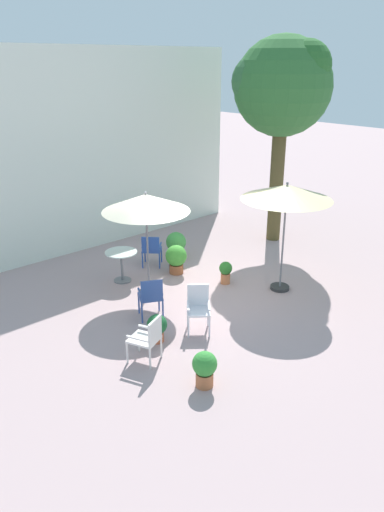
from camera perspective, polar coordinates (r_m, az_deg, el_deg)
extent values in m
plane|color=#B19494|center=(11.24, 0.42, -4.39)|extent=(60.00, 60.00, 0.00)
cube|color=white|center=(13.76, -12.04, 11.81)|extent=(9.79, 0.30, 5.34)
cylinder|color=brown|center=(14.34, 9.82, 8.40)|extent=(0.39, 0.39, 3.40)
sphere|color=#2F6931|center=(13.97, 10.55, 18.89)|extent=(2.63, 2.63, 2.63)
sphere|color=#236526|center=(14.66, 11.29, 17.94)|extent=(1.58, 1.58, 1.58)
sphere|color=#306236|center=(13.80, 7.80, 19.56)|extent=(1.44, 1.44, 1.44)
sphere|color=#276028|center=(13.70, 13.15, 20.85)|extent=(1.31, 1.31, 1.31)
cylinder|color=#2D2D2D|center=(11.26, -5.03, -4.19)|extent=(0.44, 0.44, 0.08)
cylinder|color=slate|center=(10.81, -5.23, 1.19)|extent=(0.04, 0.04, 2.34)
cone|color=beige|center=(10.51, -5.41, 6.21)|extent=(1.91, 1.91, 0.37)
sphere|color=slate|center=(10.45, -5.45, 7.35)|extent=(0.06, 0.06, 0.06)
cylinder|color=#2D2D2D|center=(11.61, 10.20, -3.63)|extent=(0.44, 0.44, 0.08)
cylinder|color=slate|center=(11.15, 10.61, 1.96)|extent=(0.04, 0.04, 2.49)
cone|color=beige|center=(10.83, 11.01, 7.34)|extent=(2.01, 2.01, 0.32)
sphere|color=slate|center=(10.79, 11.08, 8.32)|extent=(0.06, 0.06, 0.06)
cylinder|color=silver|center=(11.68, -8.29, 0.45)|extent=(0.77, 0.77, 0.02)
cylinder|color=slate|center=(11.83, -8.19, -1.26)|extent=(0.06, 0.06, 0.74)
cylinder|color=slate|center=(11.97, -8.10, -2.81)|extent=(0.42, 0.42, 0.03)
cube|color=white|center=(8.74, -5.64, -9.64)|extent=(0.61, 0.63, 0.04)
cube|color=white|center=(8.52, -4.35, -8.67)|extent=(0.40, 0.20, 0.42)
cube|color=white|center=(8.83, -5.00, -8.35)|extent=(0.21, 0.42, 0.03)
cube|color=white|center=(8.53, -6.35, -9.59)|extent=(0.21, 0.42, 0.03)
cylinder|color=white|center=(9.11, -6.21, -9.89)|extent=(0.04, 0.04, 0.41)
cylinder|color=white|center=(8.82, -7.57, -11.15)|extent=(0.04, 0.04, 0.41)
cylinder|color=white|center=(8.91, -3.61, -10.58)|extent=(0.04, 0.04, 0.41)
cylinder|color=white|center=(8.61, -4.92, -11.90)|extent=(0.04, 0.04, 0.41)
cube|color=#345096|center=(10.09, -4.89, -4.73)|extent=(0.62, 0.62, 0.04)
cube|color=#345096|center=(9.80, -4.71, -4.04)|extent=(0.41, 0.24, 0.43)
cube|color=#345096|center=(10.07, -3.71, -3.99)|extent=(0.22, 0.38, 0.03)
cube|color=#345096|center=(10.01, -6.11, -4.25)|extent=(0.22, 0.38, 0.03)
cylinder|color=#345096|center=(10.42, -3.88, -5.30)|extent=(0.04, 0.04, 0.45)
cylinder|color=#345096|center=(10.36, -6.22, -5.56)|extent=(0.04, 0.04, 0.45)
cylinder|color=#345096|center=(10.05, -3.41, -6.37)|extent=(0.04, 0.04, 0.45)
cylinder|color=#345096|center=(9.99, -5.85, -6.65)|extent=(0.04, 0.04, 0.45)
cube|color=#274AA1|center=(12.62, -4.71, 0.76)|extent=(0.66, 0.66, 0.04)
cube|color=#274AA1|center=(12.36, -4.87, 1.35)|extent=(0.34, 0.35, 0.39)
cube|color=#274AA1|center=(12.55, -3.74, 1.25)|extent=(0.32, 0.31, 0.03)
cube|color=#274AA1|center=(12.61, -5.70, 1.29)|extent=(0.32, 0.31, 0.03)
cylinder|color=#274AA1|center=(12.87, -3.58, 0.13)|extent=(0.04, 0.04, 0.42)
cylinder|color=#274AA1|center=(12.93, -5.51, 0.18)|extent=(0.04, 0.04, 0.42)
cylinder|color=#274AA1|center=(12.49, -3.81, -0.58)|extent=(0.04, 0.04, 0.42)
cylinder|color=#274AA1|center=(12.55, -5.80, -0.53)|extent=(0.04, 0.04, 0.42)
cube|color=white|center=(9.54, 0.76, -6.45)|extent=(0.63, 0.63, 0.04)
cube|color=white|center=(9.60, 0.71, -4.56)|extent=(0.35, 0.30, 0.46)
cube|color=white|center=(9.47, -0.45, -5.84)|extent=(0.29, 0.34, 0.03)
cube|color=white|center=(9.49, 1.98, -5.79)|extent=(0.29, 0.34, 0.03)
cylinder|color=white|center=(9.47, -0.42, -8.32)|extent=(0.04, 0.04, 0.43)
cylinder|color=white|center=(9.49, 2.05, -8.27)|extent=(0.04, 0.04, 0.43)
cylinder|color=white|center=(9.83, -0.49, -7.11)|extent=(0.04, 0.04, 0.43)
cylinder|color=white|center=(9.84, 1.88, -7.06)|extent=(0.04, 0.04, 0.43)
cylinder|color=#C87043|center=(11.71, 3.92, -2.60)|extent=(0.22, 0.22, 0.26)
cylinder|color=#382819|center=(11.66, 3.93, -2.07)|extent=(0.20, 0.20, 0.02)
sphere|color=#2C7528|center=(11.60, 3.95, -1.42)|extent=(0.31, 0.31, 0.31)
cylinder|color=#BB5836|center=(9.42, -4.07, -9.36)|extent=(0.25, 0.25, 0.20)
cylinder|color=#382819|center=(9.38, -4.08, -8.89)|extent=(0.22, 0.22, 0.02)
sphere|color=#1A562A|center=(9.29, -4.11, -7.97)|extent=(0.39, 0.39, 0.39)
cylinder|color=#9A5330|center=(12.25, -1.85, -1.46)|extent=(0.35, 0.35, 0.24)
cylinder|color=#382819|center=(12.21, -1.85, -0.99)|extent=(0.31, 0.31, 0.02)
sphere|color=green|center=(12.11, -1.87, 0.04)|extent=(0.53, 0.53, 0.53)
cylinder|color=#AF6332|center=(13.27, -1.86, 0.32)|extent=(0.34, 0.34, 0.19)
cylinder|color=#382819|center=(13.23, -1.86, 0.67)|extent=(0.30, 0.30, 0.02)
sphere|color=green|center=(13.15, -1.88, 1.65)|extent=(0.54, 0.54, 0.54)
cylinder|color=#AE643D|center=(8.25, 1.47, -14.18)|extent=(0.29, 0.29, 0.25)
cylinder|color=#382819|center=(8.19, 1.48, -13.53)|extent=(0.26, 0.26, 0.02)
sphere|color=#358D35|center=(8.08, 1.49, -12.46)|extent=(0.41, 0.41, 0.41)
sphere|color=gold|center=(8.23, 1.02, -12.21)|extent=(0.12, 0.12, 0.12)
sphere|color=gold|center=(8.03, 2.35, -12.29)|extent=(0.10, 0.10, 0.10)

